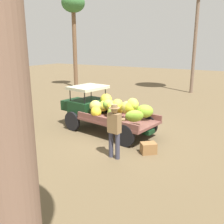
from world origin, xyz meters
TOP-DOWN VIEW (x-y plane):
  - ground_plane at (0.00, 0.00)m, footprint 60.00×60.00m
  - truck at (0.76, -0.22)m, footprint 4.62×2.32m
  - farmer at (-0.89, 1.90)m, footprint 0.52×0.48m
  - wooden_crate at (-1.72, 1.01)m, footprint 0.62×0.61m
  - forest_tree_1 at (9.07, -8.93)m, footprint 1.89×1.89m

SIDE VIEW (x-z plane):
  - ground_plane at x=0.00m, z-range 0.00..0.00m
  - wooden_crate at x=-1.72m, z-range 0.00..0.37m
  - truck at x=0.76m, z-range 0.02..1.87m
  - farmer at x=-0.89m, z-range 0.13..1.92m
  - forest_tree_1 at x=9.07m, z-range 2.60..10.21m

